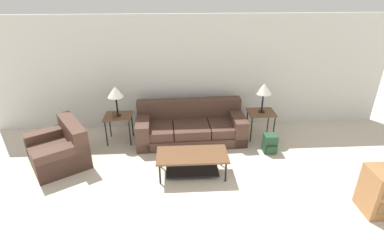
{
  "coord_description": "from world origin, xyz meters",
  "views": [
    {
      "loc": [
        -0.36,
        -2.06,
        3.32
      ],
      "look_at": [
        -0.05,
        3.13,
        0.8
      ],
      "focal_mm": 28.0,
      "sensor_mm": 36.0,
      "label": 1
    }
  ],
  "objects_px": {
    "armchair": "(60,150)",
    "backpack": "(270,143)",
    "coffee_table": "(192,159)",
    "side_table_right": "(261,115)",
    "table_lamp_left": "(115,92)",
    "table_lamp_right": "(264,89)",
    "couch": "(191,127)",
    "side_table_left": "(118,118)"
  },
  "relations": [
    {
      "from": "armchair",
      "to": "backpack",
      "type": "bearing_deg",
      "value": 2.05
    },
    {
      "from": "coffee_table",
      "to": "side_table_right",
      "type": "distance_m",
      "value": 2.1
    },
    {
      "from": "table_lamp_left",
      "to": "table_lamp_right",
      "type": "relative_size",
      "value": 1.0
    },
    {
      "from": "coffee_table",
      "to": "side_table_right",
      "type": "xyz_separation_m",
      "value": [
        1.6,
        1.34,
        0.23
      ]
    },
    {
      "from": "table_lamp_right",
      "to": "backpack",
      "type": "bearing_deg",
      "value": -85.74
    },
    {
      "from": "couch",
      "to": "side_table_left",
      "type": "xyz_separation_m",
      "value": [
        -1.55,
        -0.01,
        0.27
      ]
    },
    {
      "from": "couch",
      "to": "coffee_table",
      "type": "height_order",
      "value": "couch"
    },
    {
      "from": "table_lamp_right",
      "to": "side_table_left",
      "type": "bearing_deg",
      "value": 180.0
    },
    {
      "from": "coffee_table",
      "to": "side_table_right",
      "type": "bearing_deg",
      "value": 39.77
    },
    {
      "from": "armchair",
      "to": "table_lamp_right",
      "type": "relative_size",
      "value": 2.23
    },
    {
      "from": "table_lamp_right",
      "to": "coffee_table",
      "type": "bearing_deg",
      "value": -140.23
    },
    {
      "from": "side_table_right",
      "to": "table_lamp_right",
      "type": "bearing_deg",
      "value": -90.0
    },
    {
      "from": "couch",
      "to": "backpack",
      "type": "bearing_deg",
      "value": -22.06
    },
    {
      "from": "couch",
      "to": "coffee_table",
      "type": "xyz_separation_m",
      "value": [
        -0.05,
        -1.35,
        0.03
      ]
    },
    {
      "from": "side_table_left",
      "to": "table_lamp_left",
      "type": "bearing_deg",
      "value": -45.0
    },
    {
      "from": "side_table_left",
      "to": "backpack",
      "type": "height_order",
      "value": "side_table_left"
    },
    {
      "from": "coffee_table",
      "to": "side_table_left",
      "type": "xyz_separation_m",
      "value": [
        -1.51,
        1.34,
        0.23
      ]
    },
    {
      "from": "couch",
      "to": "coffee_table",
      "type": "distance_m",
      "value": 1.35
    },
    {
      "from": "side_table_right",
      "to": "table_lamp_left",
      "type": "relative_size",
      "value": 0.95
    },
    {
      "from": "armchair",
      "to": "coffee_table",
      "type": "relative_size",
      "value": 1.14
    },
    {
      "from": "side_table_left",
      "to": "side_table_right",
      "type": "distance_m",
      "value": 3.11
    },
    {
      "from": "side_table_left",
      "to": "table_lamp_right",
      "type": "distance_m",
      "value": 3.17
    },
    {
      "from": "coffee_table",
      "to": "backpack",
      "type": "height_order",
      "value": "coffee_table"
    },
    {
      "from": "couch",
      "to": "side_table_right",
      "type": "relative_size",
      "value": 3.83
    },
    {
      "from": "coffee_table",
      "to": "side_table_left",
      "type": "bearing_deg",
      "value": 138.5
    },
    {
      "from": "armchair",
      "to": "table_lamp_right",
      "type": "bearing_deg",
      "value": 10.79
    },
    {
      "from": "couch",
      "to": "table_lamp_right",
      "type": "relative_size",
      "value": 3.65
    },
    {
      "from": "table_lamp_left",
      "to": "backpack",
      "type": "bearing_deg",
      "value": -11.42
    },
    {
      "from": "side_table_left",
      "to": "table_lamp_left",
      "type": "distance_m",
      "value": 0.59
    },
    {
      "from": "table_lamp_left",
      "to": "coffee_table",
      "type": "bearing_deg",
      "value": -41.5
    },
    {
      "from": "armchair",
      "to": "coffee_table",
      "type": "bearing_deg",
      "value": -12.2
    },
    {
      "from": "armchair",
      "to": "backpack",
      "type": "relative_size",
      "value": 3.7
    },
    {
      "from": "table_lamp_right",
      "to": "couch",
      "type": "bearing_deg",
      "value": 179.54
    },
    {
      "from": "couch",
      "to": "side_table_right",
      "type": "xyz_separation_m",
      "value": [
        1.56,
        -0.01,
        0.27
      ]
    },
    {
      "from": "armchair",
      "to": "side_table_left",
      "type": "distance_m",
      "value": 1.32
    },
    {
      "from": "backpack",
      "to": "side_table_left",
      "type": "bearing_deg",
      "value": 168.58
    },
    {
      "from": "side_table_left",
      "to": "backpack",
      "type": "xyz_separation_m",
      "value": [
        3.16,
        -0.64,
        -0.36
      ]
    },
    {
      "from": "armchair",
      "to": "coffee_table",
      "type": "distance_m",
      "value": 2.59
    },
    {
      "from": "couch",
      "to": "side_table_left",
      "type": "height_order",
      "value": "couch"
    },
    {
      "from": "side_table_right",
      "to": "side_table_left",
      "type": "bearing_deg",
      "value": 180.0
    },
    {
      "from": "side_table_left",
      "to": "table_lamp_right",
      "type": "bearing_deg",
      "value": -0.0
    },
    {
      "from": "side_table_right",
      "to": "armchair",
      "type": "bearing_deg",
      "value": -169.21
    }
  ]
}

